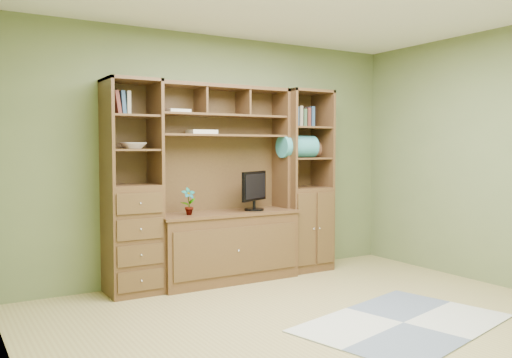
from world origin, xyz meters
TOP-DOWN VIEW (x-y plane):
  - room at (0.00, 0.00)m, footprint 4.60×4.10m
  - center_hutch at (-0.02, 1.73)m, footprint 1.54×0.53m
  - left_tower at (-1.02, 1.77)m, footprint 0.50×0.45m
  - right_tower at (1.00, 1.77)m, footprint 0.55×0.45m
  - rug at (0.53, -0.23)m, footprint 1.87×1.47m
  - monitor at (0.29, 1.70)m, footprint 0.51×0.42m
  - orchid at (-0.47, 1.70)m, footprint 0.15×0.10m
  - magazines at (-0.26, 1.82)m, footprint 0.28×0.20m
  - bowl at (-1.01, 1.77)m, footprint 0.24×0.24m
  - blanket_teal at (0.87, 1.73)m, footprint 0.43×0.25m
  - blanket_red at (1.15, 1.85)m, footprint 0.34×0.19m

SIDE VIEW (x-z plane):
  - rug at x=0.53m, z-range 0.00..0.01m
  - orchid at x=-0.47m, z-range 0.73..1.01m
  - monitor at x=0.29m, z-range 0.73..1.31m
  - center_hutch at x=-0.02m, z-range 0.00..2.05m
  - left_tower at x=-1.02m, z-range 0.00..2.05m
  - right_tower at x=1.00m, z-range 0.00..2.05m
  - room at x=0.00m, z-range -0.02..2.62m
  - blanket_red at x=1.15m, z-range 1.29..1.48m
  - blanket_teal at x=0.87m, z-range 1.29..1.54m
  - bowl at x=-1.01m, z-range 1.39..1.45m
  - magazines at x=-0.26m, z-range 1.54..1.58m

